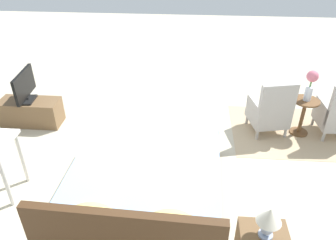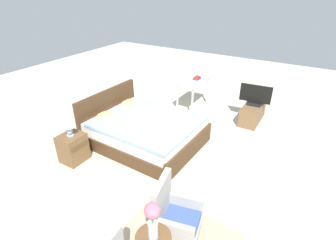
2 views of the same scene
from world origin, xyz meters
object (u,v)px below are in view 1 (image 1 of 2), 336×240
(bed, at_px, (145,187))
(side_table, at_px, (303,113))
(armchair_by_window_right, at_px, (270,112))
(tv_flatscreen, at_px, (24,86))
(flower_vase, at_px, (311,82))
(table_lamp, at_px, (269,219))
(tv_stand, at_px, (31,112))

(bed, height_order, side_table, bed)
(armchair_by_window_right, xyz_separation_m, tv_flatscreen, (3.84, 0.03, 0.30))
(bed, bearing_deg, side_table, -142.03)
(flower_vase, xyz_separation_m, table_lamp, (1.03, 2.50, -0.13))
(armchair_by_window_right, distance_m, flower_vase, 0.72)
(bed, relative_size, tv_flatscreen, 3.09)
(table_lamp, distance_m, tv_flatscreen, 4.13)
(bed, relative_size, tv_stand, 2.30)
(armchair_by_window_right, distance_m, tv_stand, 3.84)
(bed, bearing_deg, flower_vase, -142.03)
(bed, height_order, tv_stand, bed)
(tv_flatscreen, bearing_deg, flower_vase, -179.29)
(armchair_by_window_right, xyz_separation_m, flower_vase, (-0.51, -0.03, 0.50))
(tv_stand, relative_size, tv_flatscreen, 1.34)
(side_table, distance_m, flower_vase, 0.51)
(flower_vase, bearing_deg, tv_flatscreen, 0.71)
(side_table, distance_m, tv_flatscreen, 4.36)
(bed, height_order, table_lamp, bed)
(table_lamp, height_order, tv_flatscreen, tv_flatscreen)
(side_table, height_order, flower_vase, flower_vase)
(bed, distance_m, side_table, 2.81)
(side_table, xyz_separation_m, flower_vase, (0.00, 0.00, 0.51))
(side_table, height_order, table_lamp, table_lamp)
(bed, relative_size, flower_vase, 4.63)
(armchair_by_window_right, bearing_deg, side_table, -176.98)
(side_table, distance_m, table_lamp, 2.73)
(side_table, distance_m, tv_stand, 4.35)
(side_table, xyz_separation_m, tv_flatscreen, (4.35, 0.05, 0.31))
(bed, distance_m, table_lamp, 1.49)
(flower_vase, bearing_deg, side_table, 180.00)
(flower_vase, height_order, table_lamp, flower_vase)
(flower_vase, relative_size, table_lamp, 1.45)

